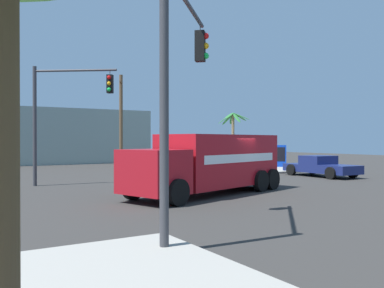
% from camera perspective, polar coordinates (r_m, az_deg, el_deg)
% --- Properties ---
extents(ground_plane, '(100.00, 100.00, 0.00)m').
position_cam_1_polar(ground_plane, '(19.39, 4.34, -6.60)').
color(ground_plane, '#33302D').
extents(sidewalk_corner_far, '(10.27, 10.27, 0.14)m').
position_cam_1_polar(sidewalk_corner_far, '(35.73, 8.53, -3.23)').
color(sidewalk_corner_far, '#9E998E').
rests_on(sidewalk_corner_far, ground).
extents(delivery_truck, '(8.65, 4.97, 2.65)m').
position_cam_1_polar(delivery_truck, '(18.59, 2.46, -2.55)').
color(delivery_truck, '#AD141E').
rests_on(delivery_truck, ground).
extents(traffic_light_primary, '(3.31, 3.54, 6.18)m').
position_cam_1_polar(traffic_light_primary, '(10.47, -1.62, 10.55)').
color(traffic_light_primary, '#38383D').
rests_on(traffic_light_primary, sidewalk_corner_near).
extents(traffic_light_secondary, '(3.66, 2.78, 6.29)m').
position_cam_1_polar(traffic_light_secondary, '(22.88, -17.62, 4.83)').
color(traffic_light_secondary, '#38383D').
rests_on(traffic_light_secondary, ground).
extents(pickup_navy, '(2.38, 5.26, 1.38)m').
position_cam_1_polar(pickup_navy, '(28.88, 17.14, -2.83)').
color(pickup_navy, navy).
rests_on(pickup_navy, ground).
extents(vending_machine_red, '(1.17, 1.15, 1.85)m').
position_cam_1_polar(vending_machine_red, '(36.43, 12.01, -1.59)').
color(vending_machine_red, '#0F38B2').
rests_on(vending_machine_red, sidewalk_corner_far).
extents(palm_tree_far, '(3.02, 2.75, 4.78)m').
position_cam_1_polar(palm_tree_far, '(37.89, 5.64, 2.18)').
color(palm_tree_far, '#7A6647').
rests_on(palm_tree_far, sidewalk_corner_far).
extents(utility_pole, '(1.03, 2.05, 8.06)m').
position_cam_1_polar(utility_pole, '(36.59, -9.69, 3.28)').
color(utility_pole, brown).
rests_on(utility_pole, ground).
extents(building_backdrop, '(21.82, 6.00, 5.59)m').
position_cam_1_polar(building_backdrop, '(44.95, -20.00, 0.99)').
color(building_backdrop, gray).
rests_on(building_backdrop, ground).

